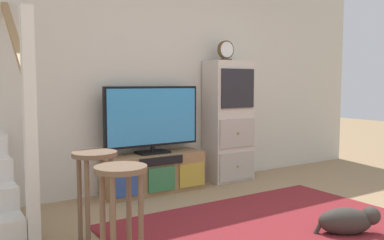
% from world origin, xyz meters
% --- Properties ---
extents(back_wall, '(6.40, 0.12, 2.70)m').
position_xyz_m(back_wall, '(0.00, 2.46, 1.35)').
color(back_wall, beige).
rests_on(back_wall, ground_plane).
extents(area_rug, '(2.60, 1.80, 0.01)m').
position_xyz_m(area_rug, '(0.00, 0.60, 0.01)').
color(area_rug, maroon).
rests_on(area_rug, ground_plane).
extents(media_console, '(1.16, 0.38, 0.44)m').
position_xyz_m(media_console, '(-0.30, 2.19, 0.22)').
color(media_console, '#997047').
rests_on(media_console, ground_plane).
extents(television, '(1.14, 0.22, 0.75)m').
position_xyz_m(television, '(-0.30, 2.22, 0.84)').
color(television, black).
rests_on(television, media_console).
extents(side_cabinet, '(0.58, 0.38, 1.50)m').
position_xyz_m(side_cabinet, '(0.77, 2.20, 0.75)').
color(side_cabinet, beige).
rests_on(side_cabinet, ground_plane).
extents(desk_clock, '(0.22, 0.08, 0.25)m').
position_xyz_m(desk_clock, '(0.70, 2.19, 1.63)').
color(desk_clock, '#4C3823').
rests_on(desk_clock, side_cabinet).
extents(bar_stool_near, '(0.34, 0.34, 0.70)m').
position_xyz_m(bar_stool_near, '(-1.37, 0.57, 0.52)').
color(bar_stool_near, brown).
rests_on(bar_stool_near, ground_plane).
extents(bar_stool_far, '(0.34, 0.34, 0.71)m').
position_xyz_m(bar_stool_far, '(-1.35, 1.13, 0.53)').
color(bar_stool_far, brown).
rests_on(bar_stool_far, ground_plane).
extents(dog, '(0.49, 0.40, 0.23)m').
position_xyz_m(dog, '(0.44, 0.19, 0.12)').
color(dog, '#332D28').
rests_on(dog, ground_plane).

